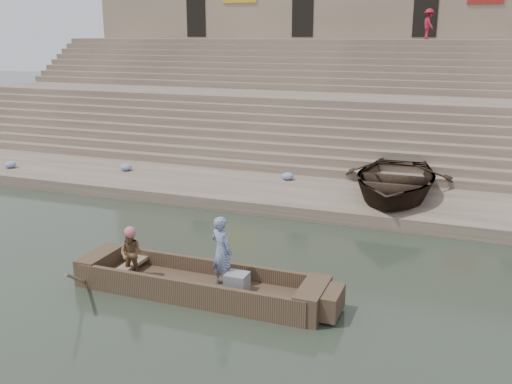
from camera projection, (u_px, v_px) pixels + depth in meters
The scene contains 14 objects.
ground at pixel (87, 282), 13.00m from camera, with size 120.00×120.00×0.00m, color #263024.
lower_landing at pixel (227, 188), 20.15m from camera, with size 32.00×4.00×0.40m, color gray.
mid_landing at pixel (291, 124), 26.58m from camera, with size 32.00×3.00×2.80m, color gray.
upper_landing at pixel (327, 86), 32.57m from camera, with size 32.00×3.00×5.20m, color gray.
ghat_steps at pixel (301, 111), 28.00m from camera, with size 32.00×11.00×5.20m.
building_wall at pixel (345, 32), 35.36m from camera, with size 32.00×5.07×11.20m.
main_rowboat at pixel (199, 289), 12.41m from camera, with size 5.00×1.30×0.22m, color brown.
rowboat_trim at pixel (208, 282), 12.28m from camera, with size 6.04×2.63×1.80m.
standing_man at pixel (222, 251), 12.14m from camera, with size 0.57×0.38×1.57m, color navy.
rowing_man at pixel (131, 254), 12.59m from camera, with size 0.55×0.43×1.13m, color #257038.
television at pixel (236, 282), 12.02m from camera, with size 0.46×0.42×0.40m.
beached_rowboat at pixel (394, 179), 18.33m from camera, with size 3.83×5.36×1.11m, color #2D2116.
pedestrian at pixel (429, 24), 29.77m from camera, with size 1.00×0.58×1.55m, color maroon.
cloth_bundles at pixel (138, 169), 21.56m from camera, with size 11.20×2.50×0.26m.
Camera 1 is at (7.86, -9.82, 5.49)m, focal length 39.91 mm.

